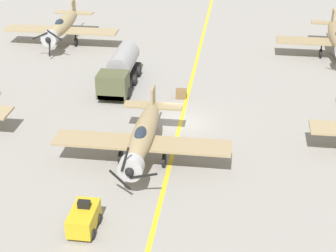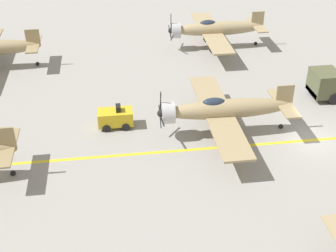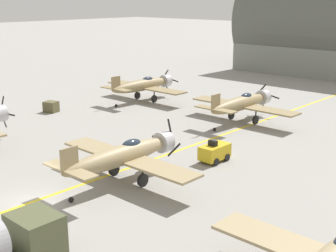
{
  "view_description": "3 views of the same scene",
  "coord_description": "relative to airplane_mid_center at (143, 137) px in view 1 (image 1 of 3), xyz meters",
  "views": [
    {
      "loc": [
        -4.32,
        38.8,
        20.1
      ],
      "look_at": [
        0.33,
        4.85,
        2.2
      ],
      "focal_mm": 60.0,
      "sensor_mm": 36.0,
      "label": 1
    },
    {
      "loc": [
        -26.67,
        14.24,
        18.67
      ],
      "look_at": [
        0.73,
        10.44,
        1.65
      ],
      "focal_mm": 50.0,
      "sensor_mm": 36.0,
      "label": 2
    },
    {
      "loc": [
        24.88,
        -14.22,
        12.6
      ],
      "look_at": [
        2.6,
        9.97,
        3.49
      ],
      "focal_mm": 50.0,
      "sensor_mm": 36.0,
      "label": 3
    }
  ],
  "objects": [
    {
      "name": "taxiway_stripe",
      "position": [
        -1.86,
        -6.24,
        -2.01
      ],
      "size": [
        0.3,
        160.0,
        0.01
      ],
      "primitive_type": "cube",
      "color": "yellow",
      "rests_on": "ground"
    },
    {
      "name": "supply_crate_mid_lane",
      "position": [
        -1.36,
        -10.91,
        -1.64
      ],
      "size": [
        0.96,
        0.82,
        0.75
      ],
      "primitive_type": "cube",
      "rotation": [
        0.0,
        0.0,
        0.08
      ],
      "color": "brown",
      "rests_on": "ground"
    },
    {
      "name": "tow_tractor",
      "position": [
        2.03,
        7.76,
        -1.22
      ],
      "size": [
        1.57,
        2.6,
        1.79
      ],
      "color": "gold",
      "rests_on": "ground"
    },
    {
      "name": "fuel_tanker",
      "position": [
        4.27,
        -12.61,
        -0.5
      ],
      "size": [
        2.68,
        8.0,
        2.98
      ],
      "color": "black",
      "rests_on": "ground"
    },
    {
      "name": "ground_plane",
      "position": [
        -1.86,
        -6.24,
        -2.01
      ],
      "size": [
        400.0,
        400.0,
        0.0
      ],
      "primitive_type": "plane",
      "color": "gray"
    },
    {
      "name": "airplane_near_right",
      "position": [
        12.73,
        -22.79,
        -0.0
      ],
      "size": [
        12.0,
        9.98,
        3.65
      ],
      "rotation": [
        0.0,
        0.0,
        -0.05
      ],
      "color": "tan",
      "rests_on": "ground"
    },
    {
      "name": "airplane_mid_center",
      "position": [
        0.0,
        0.0,
        0.0
      ],
      "size": [
        12.0,
        9.98,
        3.75
      ],
      "rotation": [
        0.0,
        0.0,
        -0.01
      ],
      "color": "tan",
      "rests_on": "ground"
    }
  ]
}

